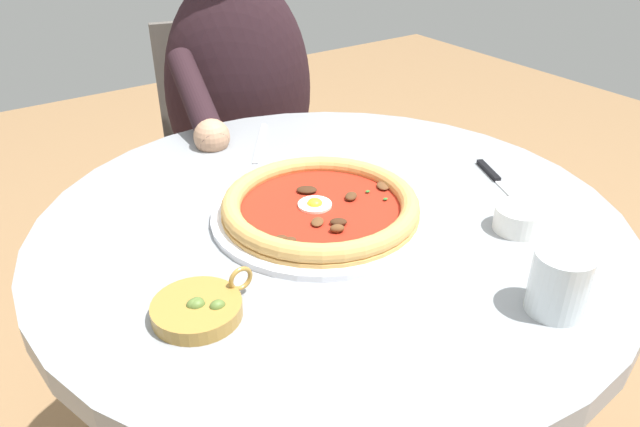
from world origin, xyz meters
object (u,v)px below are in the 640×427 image
dining_table (330,286)px  fork_utensil (260,143)px  water_glass (558,286)px  olive_pan (198,308)px  ramekin_capers (519,218)px  pizza_on_plate (321,207)px  steak_knife (495,178)px  cafe_chair_diner (234,150)px  diner_person (245,168)px

dining_table → fork_utensil: size_ratio=5.68×
water_glass → olive_pan: water_glass is taller
ramekin_capers → fork_utensil: (-0.16, 0.50, -0.02)m
pizza_on_plate → steak_knife: (0.32, -0.07, -0.01)m
pizza_on_plate → fork_utensil: bearing=78.0°
ramekin_capers → pizza_on_plate: bearing=138.8°
ramekin_capers → cafe_chair_diner: (-0.01, 0.93, -0.23)m
water_glass → diner_person: 0.98m
pizza_on_plate → cafe_chair_diner: (0.22, 0.74, -0.23)m
olive_pan → dining_table: bearing=20.7°
ramekin_capers → diner_person: size_ratio=0.06×
steak_knife → fork_utensil: 0.45m
dining_table → water_glass: water_glass is taller
water_glass → dining_table: bearing=105.6°
dining_table → steak_knife: 0.34m
pizza_on_plate → olive_pan: (-0.25, -0.11, -0.01)m
pizza_on_plate → olive_pan: size_ratio=2.49×
pizza_on_plate → diner_person: (0.18, 0.61, -0.22)m
ramekin_capers → diner_person: 0.83m
water_glass → diner_person: bearing=85.8°
dining_table → steak_knife: steak_knife is taller
dining_table → pizza_on_plate: 0.15m
water_glass → fork_utensil: 0.65m
cafe_chair_diner → water_glass: bearing=-95.7°
fork_utensil → cafe_chair_diner: bearing=70.6°
dining_table → diner_person: 0.64m
olive_pan → diner_person: (0.43, 0.71, -0.22)m
dining_table → olive_pan: olive_pan is taller
olive_pan → fork_utensil: size_ratio=0.85×
olive_pan → steak_knife: bearing=4.3°
diner_person → pizza_on_plate: bearing=-106.5°
pizza_on_plate → olive_pan: bearing=-156.9°
water_glass → steak_knife: 0.35m
steak_knife → fork_utensil: steak_knife is taller
dining_table → olive_pan: bearing=-159.3°
dining_table → fork_utensil: 0.34m
dining_table → olive_pan: (-0.27, -0.10, 0.15)m
dining_table → diner_person: bearing=75.0°
water_glass → steak_knife: water_glass is taller
cafe_chair_diner → fork_utensil: bearing=-109.4°
cafe_chair_diner → steak_knife: bearing=-82.5°
pizza_on_plate → ramekin_capers: pizza_on_plate is taller
ramekin_capers → diner_person: (-0.04, 0.80, -0.23)m
olive_pan → fork_utensil: olive_pan is taller
steak_knife → diner_person: diner_person is taller
steak_knife → olive_pan: olive_pan is taller
cafe_chair_diner → diner_person: bearing=-105.8°
steak_knife → diner_person: 0.72m
pizza_on_plate → olive_pan: olive_pan is taller
dining_table → fork_utensil: (0.05, 0.31, 0.14)m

